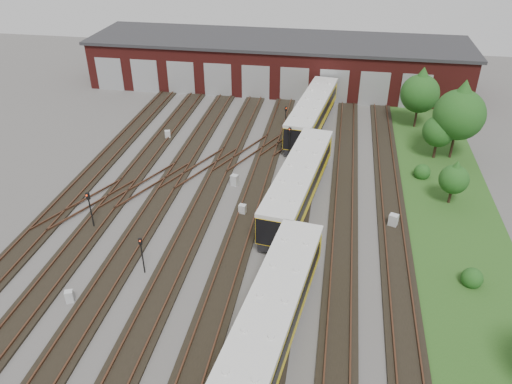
# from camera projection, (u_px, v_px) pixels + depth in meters

# --- Properties ---
(ground) EXTENTS (120.00, 120.00, 0.00)m
(ground) POSITION_uv_depth(u_px,v_px,m) (203.00, 264.00, 36.52)
(ground) COLOR #4C4947
(ground) RESTS_ON ground
(track_network) EXTENTS (30.40, 70.00, 0.33)m
(track_network) POSITION_uv_depth(u_px,v_px,m) (203.00, 258.00, 36.99)
(track_network) COLOR black
(track_network) RESTS_ON ground
(maintenance_shed) EXTENTS (51.00, 12.50, 6.35)m
(maintenance_shed) POSITION_uv_depth(u_px,v_px,m) (277.00, 62.00, 68.53)
(maintenance_shed) COLOR #561815
(maintenance_shed) RESTS_ON ground
(grass_verge) EXTENTS (8.00, 55.00, 0.05)m
(grass_verge) POSITION_uv_depth(u_px,v_px,m) (451.00, 214.00, 42.16)
(grass_verge) COLOR #1E4517
(grass_verge) RESTS_ON ground
(metro_train) EXTENTS (4.95, 48.14, 3.29)m
(metro_train) POSITION_uv_depth(u_px,v_px,m) (299.00, 183.00, 42.61)
(metro_train) COLOR black
(metro_train) RESTS_ON ground
(signal_mast_0) EXTENTS (0.27, 0.25, 3.02)m
(signal_mast_0) POSITION_uv_depth(u_px,v_px,m) (142.00, 251.00, 34.70)
(signal_mast_0) COLOR black
(signal_mast_0) RESTS_ON ground
(signal_mast_1) EXTENTS (0.32, 0.30, 3.31)m
(signal_mast_1) POSITION_uv_depth(u_px,v_px,m) (90.00, 206.00, 39.33)
(signal_mast_1) COLOR black
(signal_mast_1) RESTS_ON ground
(signal_mast_2) EXTENTS (0.27, 0.26, 2.87)m
(signal_mast_2) POSITION_uv_depth(u_px,v_px,m) (286.00, 115.00, 55.83)
(signal_mast_2) COLOR black
(signal_mast_2) RESTS_ON ground
(signal_mast_3) EXTENTS (0.31, 0.29, 3.53)m
(signal_mast_3) POSITION_uv_depth(u_px,v_px,m) (290.00, 140.00, 49.48)
(signal_mast_3) COLOR black
(signal_mast_3) RESTS_ON ground
(relay_cabinet_0) EXTENTS (0.65, 0.61, 0.88)m
(relay_cabinet_0) POSITION_uv_depth(u_px,v_px,m) (70.00, 296.00, 32.98)
(relay_cabinet_0) COLOR #B8BCBE
(relay_cabinet_0) RESTS_ON ground
(relay_cabinet_1) EXTENTS (0.70, 0.65, 0.95)m
(relay_cabinet_1) POSITION_uv_depth(u_px,v_px,m) (168.00, 135.00, 54.68)
(relay_cabinet_1) COLOR #B8BCBE
(relay_cabinet_1) RESTS_ON ground
(relay_cabinet_2) EXTENTS (0.64, 0.56, 0.95)m
(relay_cabinet_2) POSITION_uv_depth(u_px,v_px,m) (242.00, 210.00, 41.86)
(relay_cabinet_2) COLOR #B8BCBE
(relay_cabinet_2) RESTS_ON ground
(relay_cabinet_3) EXTENTS (0.76, 0.70, 1.06)m
(relay_cabinet_3) POSITION_uv_depth(u_px,v_px,m) (235.00, 180.00, 46.00)
(relay_cabinet_3) COLOR #B8BCBE
(relay_cabinet_3) RESTS_ON ground
(relay_cabinet_4) EXTENTS (0.85, 0.79, 1.15)m
(relay_cabinet_4) POSITION_uv_depth(u_px,v_px,m) (393.00, 221.00, 40.28)
(relay_cabinet_4) COLOR #B8BCBE
(relay_cabinet_4) RESTS_ON ground
(tree_0) EXTENTS (4.27, 4.27, 7.07)m
(tree_0) POSITION_uv_depth(u_px,v_px,m) (421.00, 89.00, 55.28)
(tree_0) COLOR #301E15
(tree_0) RESTS_ON ground
(tree_1) EXTENTS (3.15, 3.15, 5.21)m
(tree_1) POSITION_uv_depth(u_px,v_px,m) (439.00, 128.00, 49.25)
(tree_1) COLOR #301E15
(tree_1) RESTS_ON ground
(tree_2) EXTENTS (4.98, 4.98, 8.25)m
(tree_2) POSITION_uv_depth(u_px,v_px,m) (460.00, 109.00, 48.28)
(tree_2) COLOR #301E15
(tree_2) RESTS_ON ground
(tree_3) EXTENTS (2.51, 2.51, 4.17)m
(tree_3) POSITION_uv_depth(u_px,v_px,m) (455.00, 176.00, 42.27)
(tree_3) COLOR #301E15
(tree_3) RESTS_ON ground
(bush_0) EXTENTS (1.49, 1.49, 1.49)m
(bush_0) POSITION_uv_depth(u_px,v_px,m) (473.00, 276.00, 34.28)
(bush_0) COLOR #154213
(bush_0) RESTS_ON ground
(bush_1) EXTENTS (1.55, 1.55, 1.55)m
(bush_1) POSITION_uv_depth(u_px,v_px,m) (422.00, 170.00, 47.16)
(bush_1) COLOR #154213
(bush_1) RESTS_ON ground
(bush_2) EXTENTS (1.17, 1.17, 1.17)m
(bush_2) POSITION_uv_depth(u_px,v_px,m) (452.00, 123.00, 57.07)
(bush_2) COLOR #154213
(bush_2) RESTS_ON ground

